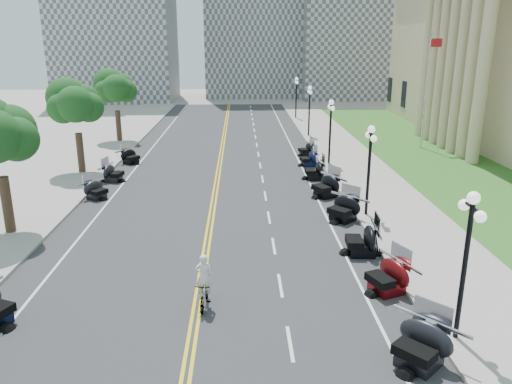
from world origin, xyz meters
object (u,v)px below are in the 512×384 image
object	(u,v)px
flagpole	(426,93)
motorcycle_n_3	(421,343)
cyclist_rider	(203,258)
bicycle	(204,294)

from	to	relation	value
flagpole	motorcycle_n_3	bearing A→B (deg)	-109.46
cyclist_rider	flagpole	bearing A→B (deg)	-122.73
flagpole	cyclist_rider	distance (m)	32.91
flagpole	bicycle	distance (m)	33.07
motorcycle_n_3	cyclist_rider	bearing A→B (deg)	-161.50
motorcycle_n_3	cyclist_rider	xyz separation A→B (m)	(-6.68, 3.66, 1.18)
bicycle	cyclist_rider	world-z (taller)	cyclist_rider
flagpole	motorcycle_n_3	world-z (taller)	flagpole
bicycle	cyclist_rider	size ratio (longest dim) A/B	1.03
bicycle	cyclist_rider	bearing A→B (deg)	0.00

